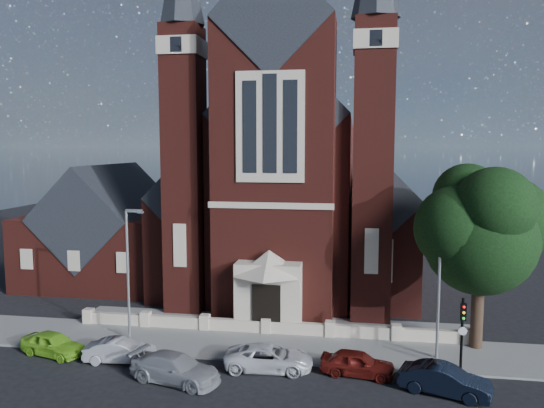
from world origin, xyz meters
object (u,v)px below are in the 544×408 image
(street_tree, at_px, (484,232))
(street_lamp_right, at_px, (441,279))
(car_silver_a, at_px, (120,351))
(car_dark_red, at_px, (357,363))
(church, at_px, (296,186))
(parish_hall, at_px, (110,235))
(car_white_suv, at_px, (269,358))
(car_navy, at_px, (445,380))
(street_lamp_left, at_px, (129,267))
(car_lime_van, at_px, (53,344))
(car_silver_b, at_px, (175,368))
(traffic_signal, at_px, (463,325))

(street_tree, bearing_deg, street_lamp_right, -145.74)
(car_silver_a, bearing_deg, street_lamp_right, -86.02)
(street_lamp_right, height_order, car_silver_a, street_lamp_right)
(car_dark_red, bearing_deg, church, 22.13)
(street_lamp_right, xyz_separation_m, car_dark_red, (-4.43, -2.72, -3.95))
(street_lamp_right, relative_size, car_dark_red, 2.12)
(car_silver_a, bearing_deg, parish_hall, 21.35)
(street_tree, distance_m, car_silver_a, 21.31)
(car_white_suv, bearing_deg, church, -0.19)
(parish_hall, relative_size, car_navy, 2.87)
(street_tree, xyz_separation_m, car_navy, (-2.83, -5.92, -6.26))
(parish_hall, bearing_deg, street_lamp_left, -59.98)
(car_lime_van, height_order, car_dark_red, car_lime_van)
(church, xyz_separation_m, street_lamp_left, (-7.91, -18.94, -3.59))
(street_lamp_left, xyz_separation_m, car_dark_red, (13.57, -2.72, -3.95))
(street_lamp_right, height_order, car_silver_b, street_lamp_right)
(street_tree, distance_m, traffic_signal, 5.70)
(car_navy, bearing_deg, car_silver_a, 104.89)
(car_white_suv, xyz_separation_m, car_navy, (8.74, -1.46, 0.05))
(street_tree, height_order, street_lamp_right, street_tree)
(traffic_signal, relative_size, car_navy, 0.94)
(car_lime_van, bearing_deg, church, -12.12)
(car_lime_van, relative_size, car_silver_b, 0.81)
(street_tree, distance_m, car_lime_van, 25.18)
(traffic_signal, height_order, car_silver_a, traffic_signal)
(street_tree, bearing_deg, car_dark_red, -147.48)
(church, height_order, car_silver_b, church)
(street_lamp_right, bearing_deg, street_lamp_left, 180.00)
(car_white_suv, distance_m, car_dark_red, 4.63)
(car_silver_a, relative_size, car_navy, 0.91)
(car_lime_van, xyz_separation_m, car_white_suv, (12.40, -0.02, -0.01))
(car_white_suv, height_order, car_navy, car_navy)
(street_lamp_left, relative_size, car_navy, 1.90)
(street_lamp_right, relative_size, car_white_suv, 1.73)
(church, distance_m, car_lime_van, 25.60)
(church, distance_m, street_lamp_right, 21.76)
(car_white_suv, bearing_deg, parish_hall, 42.57)
(car_silver_a, bearing_deg, car_white_suv, -93.96)
(church, bearing_deg, street_lamp_left, -112.66)
(street_tree, relative_size, car_navy, 2.51)
(church, xyz_separation_m, car_silver_a, (-7.19, -21.98, -7.55))
(parish_hall, distance_m, car_white_suv, 24.12)
(parish_hall, bearing_deg, car_dark_red, -37.66)
(car_silver_a, xyz_separation_m, car_silver_b, (3.80, -1.86, 0.06))
(street_lamp_right, height_order, car_navy, street_lamp_right)
(car_silver_b, relative_size, car_dark_red, 1.26)
(street_lamp_left, relative_size, traffic_signal, 2.02)
(car_lime_van, height_order, car_silver_a, car_lime_van)
(parish_hall, relative_size, car_white_suv, 2.60)
(traffic_signal, relative_size, car_white_suv, 0.85)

